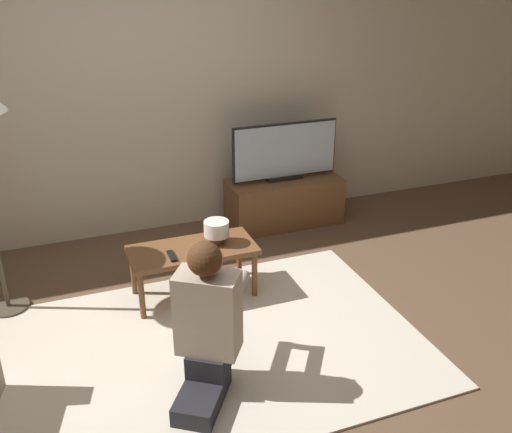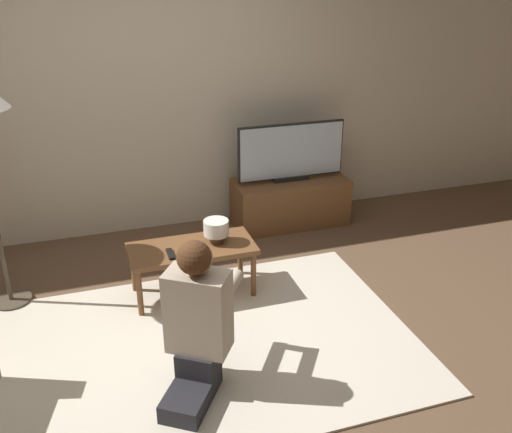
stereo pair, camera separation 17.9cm
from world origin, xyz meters
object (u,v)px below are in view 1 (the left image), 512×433
object	(u,v)px
tv	(285,151)
person_kneeling	(208,320)
coffee_table	(193,254)
table_lamp	(217,230)

from	to	relation	value
tv	person_kneeling	size ratio (longest dim) A/B	1.06
coffee_table	person_kneeling	world-z (taller)	person_kneeling
coffee_table	tv	bearing A→B (deg)	40.35
tv	table_lamp	xyz separation A→B (m)	(-0.93, -0.93, -0.20)
tv	coffee_table	world-z (taller)	tv
tv	person_kneeling	distance (m)	2.34
coffee_table	person_kneeling	size ratio (longest dim) A/B	0.96
coffee_table	table_lamp	world-z (taller)	table_lamp
person_kneeling	table_lamp	world-z (taller)	person_kneeling
tv	person_kneeling	bearing A→B (deg)	-123.71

